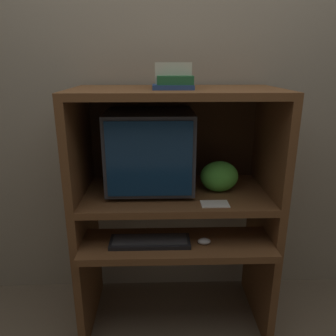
# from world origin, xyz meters

# --- Properties ---
(wall_back) EXTENTS (6.00, 0.06, 2.60)m
(wall_back) POSITION_xyz_m (0.00, 0.60, 1.30)
(wall_back) COLOR gray
(wall_back) RESTS_ON ground_plane
(desk_base) EXTENTS (1.04, 0.61, 0.61)m
(desk_base) POSITION_xyz_m (0.00, 0.21, 0.39)
(desk_base) COLOR brown
(desk_base) RESTS_ON ground_plane
(desk_monitor_shelf) EXTENTS (1.04, 0.54, 0.20)m
(desk_monitor_shelf) POSITION_xyz_m (0.00, 0.27, 0.77)
(desk_monitor_shelf) COLOR brown
(desk_monitor_shelf) RESTS_ON desk_base
(hutch_upper) EXTENTS (1.04, 0.54, 0.54)m
(hutch_upper) POSITION_xyz_m (0.00, 0.30, 1.18)
(hutch_upper) COLOR brown
(hutch_upper) RESTS_ON desk_monitor_shelf
(crt_monitor) EXTENTS (0.45, 0.38, 0.42)m
(crt_monitor) POSITION_xyz_m (-0.13, 0.30, 1.03)
(crt_monitor) COLOR #333338
(crt_monitor) RESTS_ON desk_monitor_shelf
(keyboard) EXTENTS (0.40, 0.13, 0.03)m
(keyboard) POSITION_xyz_m (-0.14, 0.07, 0.62)
(keyboard) COLOR black
(keyboard) RESTS_ON desk_base
(mouse) EXTENTS (0.06, 0.04, 0.03)m
(mouse) POSITION_xyz_m (0.13, 0.06, 0.62)
(mouse) COLOR #B7B7B7
(mouse) RESTS_ON desk_base
(snack_bag) EXTENTS (0.20, 0.15, 0.17)m
(snack_bag) POSITION_xyz_m (0.23, 0.26, 0.90)
(snack_bag) COLOR green
(snack_bag) RESTS_ON desk_monitor_shelf
(book_stack) EXTENTS (0.19, 0.14, 0.06)m
(book_stack) POSITION_xyz_m (-0.01, 0.21, 1.38)
(book_stack) COLOR navy
(book_stack) RESTS_ON hutch_upper
(paper_card) EXTENTS (0.14, 0.09, 0.00)m
(paper_card) POSITION_xyz_m (0.18, 0.08, 0.81)
(paper_card) COLOR white
(paper_card) RESTS_ON desk_monitor_shelf
(storage_box) EXTENTS (0.17, 0.15, 0.12)m
(storage_box) POSITION_xyz_m (-0.02, 0.29, 1.41)
(storage_box) COLOR beige
(storage_box) RESTS_ON hutch_upper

